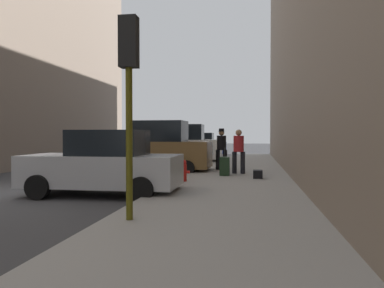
% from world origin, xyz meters
% --- Properties ---
extents(ground_plane, '(120.00, 120.00, 0.00)m').
position_xyz_m(ground_plane, '(0.00, 0.00, 0.00)').
color(ground_plane, '#38383A').
extents(sidewalk, '(4.00, 40.00, 0.15)m').
position_xyz_m(sidewalk, '(6.00, 0.00, 0.07)').
color(sidewalk, gray).
rests_on(sidewalk, ground_plane).
extents(parked_silver_sedan, '(4.21, 2.08, 1.79)m').
position_xyz_m(parked_silver_sedan, '(2.65, 0.14, 0.85)').
color(parked_silver_sedan, '#B7BABF').
rests_on(parked_silver_sedan, ground_plane).
extents(parked_bronze_suv, '(4.64, 2.13, 2.25)m').
position_xyz_m(parked_bronze_suv, '(2.65, 6.03, 1.03)').
color(parked_bronze_suv, brown).
rests_on(parked_bronze_suv, ground_plane).
extents(parked_white_van, '(4.64, 2.15, 2.25)m').
position_xyz_m(parked_white_van, '(2.65, 11.76, 1.03)').
color(parked_white_van, silver).
rests_on(parked_white_van, ground_plane).
extents(parked_blue_sedan, '(4.22, 2.09, 1.79)m').
position_xyz_m(parked_blue_sedan, '(2.65, 18.17, 0.85)').
color(parked_blue_sedan, navy).
rests_on(parked_blue_sedan, ground_plane).
extents(fire_hydrant, '(0.42, 0.22, 0.70)m').
position_xyz_m(fire_hydrant, '(4.45, 2.33, 0.50)').
color(fire_hydrant, red).
rests_on(fire_hydrant, sidewalk).
extents(traffic_light, '(0.32, 0.32, 3.60)m').
position_xyz_m(traffic_light, '(4.50, -3.18, 2.76)').
color(traffic_light, '#514C0F').
rests_on(traffic_light, sidewalk).
extents(pedestrian_in_red_jacket, '(0.51, 0.43, 1.71)m').
position_xyz_m(pedestrian_in_red_jacket, '(6.13, 5.04, 1.10)').
color(pedestrian_in_red_jacket, black).
rests_on(pedestrian_in_red_jacket, sidewalk).
extents(pedestrian_with_fedora, '(0.53, 0.50, 1.78)m').
position_xyz_m(pedestrian_with_fedora, '(5.34, 6.57, 1.14)').
color(pedestrian_with_fedora, black).
rests_on(pedestrian_with_fedora, sidewalk).
extents(rolling_suitcase, '(0.38, 0.57, 1.04)m').
position_xyz_m(rolling_suitcase, '(5.64, 4.36, 0.49)').
color(rolling_suitcase, black).
rests_on(rolling_suitcase, sidewalk).
extents(duffel_bag, '(0.32, 0.44, 0.28)m').
position_xyz_m(duffel_bag, '(6.85, 3.58, 0.29)').
color(duffel_bag, black).
rests_on(duffel_bag, sidewalk).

